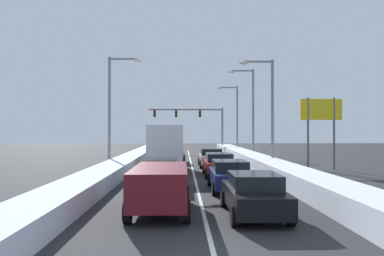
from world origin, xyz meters
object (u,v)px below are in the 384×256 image
Objects in this scene: sedan_charcoal_center_lane_second at (161,173)px; sedan_navy_right_lane_second at (230,175)px; sedan_black_right_lane_nearest at (254,194)px; street_lamp_right_far at (234,114)px; sedan_tan_center_lane_fourth at (174,155)px; street_lamp_right_mid at (250,107)px; sedan_red_right_lane_third at (219,164)px; suv_maroon_center_lane_nearest at (160,185)px; street_lamp_left_mid at (114,102)px; sedan_silver_right_lane_fourth at (211,157)px; street_lamp_right_near at (268,104)px; traffic_light_gantry at (196,118)px; roadside_sign_right at (321,117)px; box_truck_center_lane_third at (167,146)px.

sedan_navy_right_lane_second is at bearing -16.11° from sedan_charcoal_center_lane_second.
sedan_black_right_lane_nearest is 5.67m from sedan_navy_right_lane_second.
sedan_charcoal_center_lane_second is at bearing -105.52° from street_lamp_right_far.
sedan_tan_center_lane_fourth is 0.49× the size of street_lamp_right_mid.
suv_maroon_center_lane_nearest is (-3.21, -11.08, 0.25)m from sedan_red_right_lane_third.
street_lamp_right_mid is 1.04× the size of street_lamp_left_mid.
street_lamp_right_far reaches higher than sedan_navy_right_lane_second.
street_lamp_left_mid reaches higher than sedan_black_right_lane_nearest.
sedan_navy_right_lane_second is 0.49× the size of street_lamp_right_mid.
suv_maroon_center_lane_nearest reaches higher than sedan_charcoal_center_lane_second.
sedan_red_right_lane_third is 6.40m from sedan_silver_right_lane_fourth.
suv_maroon_center_lane_nearest is 0.58× the size of street_lamp_right_far.
sedan_red_right_lane_third is at bearing 73.84° from suv_maroon_center_lane_nearest.
suv_maroon_center_lane_nearest is 0.59× the size of street_lamp_right_near.
traffic_light_gantry is at bearing 106.14° from street_lamp_right_mid.
sedan_red_right_lane_third is at bearing -89.49° from sedan_silver_right_lane_fourth.
street_lamp_right_near reaches higher than sedan_charcoal_center_lane_second.
street_lamp_right_mid is at bearing 80.34° from sedan_black_right_lane_nearest.
street_lamp_right_near is (7.22, 14.54, 3.96)m from suv_maroon_center_lane_nearest.
traffic_light_gantry is at bearing 108.59° from roadside_sign_right.
street_lamp_right_mid is (7.53, 23.95, 4.36)m from suv_maroon_center_lane_nearest.
traffic_light_gantry is at bearing 90.97° from sedan_silver_right_lane_fourth.
sedan_navy_right_lane_second and sedan_charcoal_center_lane_second have the same top height.
sedan_silver_right_lane_fourth is 16.96m from street_lamp_right_far.
sedan_black_right_lane_nearest is at bearing -10.83° from suv_maroon_center_lane_nearest.
traffic_light_gantry reaches higher than sedan_charcoal_center_lane_second.
sedan_silver_right_lane_fourth is at bearing 90.51° from sedan_red_right_lane_third.
sedan_tan_center_lane_fourth is at bearing 151.20° from roadside_sign_right.
sedan_navy_right_lane_second is at bearing -89.32° from traffic_light_gantry.
street_lamp_right_far is at bearing 75.52° from sedan_silver_right_lane_fourth.
sedan_silver_right_lane_fourth is 9.23m from roadside_sign_right.
sedan_tan_center_lane_fourth is at bearing 137.79° from street_lamp_right_near.
suv_maroon_center_lane_nearest is 6.06m from sedan_charcoal_center_lane_second.
sedan_silver_right_lane_fourth is (-0.19, 18.12, 0.00)m from sedan_black_right_lane_nearest.
sedan_black_right_lane_nearest is at bearing -61.23° from sedan_charcoal_center_lane_second.
sedan_black_right_lane_nearest is 1.00× the size of sedan_tan_center_lane_fourth.
sedan_navy_right_lane_second is 3.66m from sedan_charcoal_center_lane_second.
roadside_sign_right is (11.37, 14.82, 3.00)m from suv_maroon_center_lane_nearest.
sedan_black_right_lane_nearest is 41.25m from traffic_light_gantry.
box_truck_center_lane_third is at bearing 104.49° from sedan_black_right_lane_nearest.
sedan_red_right_lane_third is 6.77m from street_lamp_right_near.
box_truck_center_lane_third is 27.19m from traffic_light_gantry.
sedan_black_right_lane_nearest is 16.22m from street_lamp_right_near.
street_lamp_left_mid reaches higher than sedan_red_right_lane_third.
traffic_light_gantry is 1.16× the size of street_lamp_right_mid.
street_lamp_right_near is 9.43m from street_lamp_right_mid.
traffic_light_gantry is at bearing 90.68° from sedan_navy_right_lane_second.
suv_maroon_center_lane_nearest is at bearing -86.84° from sedan_charcoal_center_lane_second.
sedan_tan_center_lane_fourth is at bearing 98.63° from sedan_black_right_lane_nearest.
sedan_black_right_lane_nearest is 34.50m from street_lamp_right_far.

